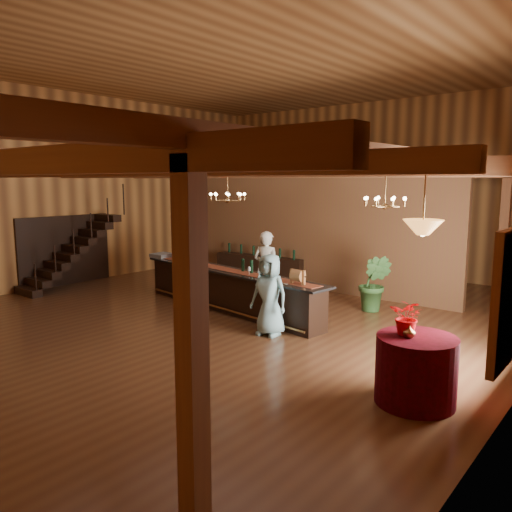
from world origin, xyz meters
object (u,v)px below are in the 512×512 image
Objects in this scene: chandelier_left at (228,196)px; pendant_lamp at (423,227)px; tasting_bar at (228,290)px; round_table at (416,370)px; staff_second at (196,263)px; chandelier_right at (385,201)px; guest at (269,295)px; raffle_drum at (298,276)px; bartender at (267,270)px; backbar_shelf at (260,269)px; beverage_dispenser at (184,250)px; floor_plant at (375,283)px.

chandelier_left is 0.89× the size of pendant_lamp.
round_table is (5.29, -2.05, -0.02)m from tasting_bar.
pendant_lamp is 7.95m from staff_second.
chandelier_left is 3.67m from chandelier_right.
guest is (1.92, -0.92, -1.84)m from chandelier_left.
tasting_bar is 16.89× the size of raffle_drum.
pendant_lamp is at bearing 140.01° from bartender.
chandelier_left is (1.41, -2.93, 2.24)m from backbar_shelf.
tasting_bar is at bearing 158.83° from round_table.
beverage_dispenser is 0.72m from staff_second.
beverage_dispenser reaches higher than round_table.
chandelier_left is 1.95m from bartender.
tasting_bar is 3.57× the size of guest.
guest reaches higher than raffle_drum.
guest is at bearing -25.67° from chandelier_left.
backbar_shelf is 8.38m from round_table.
floor_plant is (0.80, 2.92, -0.14)m from guest.
chandelier_left reaches higher than beverage_dispenser.
pendant_lamp is 0.68× the size of floor_plant.
backbar_shelf is at bearing 115.66° from chandelier_left.
floor_plant is at bearing 122.49° from pendant_lamp.
guest is at bearing -17.80° from beverage_dispenser.
raffle_drum is 0.43× the size of chandelier_right.
round_table is (6.72, -5.01, 0.07)m from backbar_shelf.
backbar_shelf is at bearing 82.66° from beverage_dispenser.
guest is at bearing 127.92° from staff_second.
beverage_dispenser is 5.57m from chandelier_right.
staff_second is (-1.95, 0.83, 0.31)m from tasting_bar.
pendant_lamp is 3.92m from guest.
guest is at bearing -115.57° from raffle_drum.
round_table is at bearing -28.81° from raffle_drum.
guest is (-1.72, -1.30, -1.81)m from chandelier_right.
bartender is (-4.74, 2.79, 0.45)m from round_table.
tasting_bar is 2.12m from guest.
tasting_bar is at bearing 149.66° from guest.
pendant_lamp is at bearing -57.51° from floor_plant.
chandelier_right is 0.50× the size of staff_second.
bartender is at bearing 11.14° from beverage_dispenser.
raffle_drum reaches higher than backbar_shelf.
bartender is at bearing 146.48° from raffle_drum.
guest reaches higher than backbar_shelf.
round_table is 3.66m from chandelier_right.
chandelier_right is at bearing 124.18° from pendant_lamp.
floor_plant is (2.69, 2.02, 0.18)m from tasting_bar.
chandelier_left is 0.50× the size of guest.
round_table is 1.94m from pendant_lamp.
chandelier_right reaches higher than guest.
tasting_bar is 5.67m from round_table.
guest is at bearing 120.00° from bartender.
raffle_drum is at bearing -9.31° from chandelier_left.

